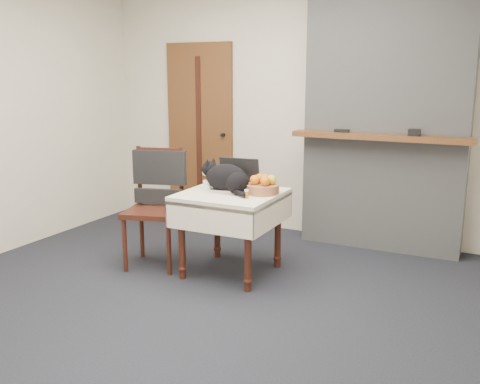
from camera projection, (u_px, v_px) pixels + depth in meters
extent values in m
plane|color=black|center=(206.00, 297.00, 4.05)|extent=(4.50, 4.50, 0.00)
cube|color=beige|center=(301.00, 109.00, 5.52)|extent=(4.50, 0.02, 2.60)
cube|color=brown|center=(200.00, 133.00, 6.08)|extent=(0.82, 0.05, 2.00)
cube|color=#38120F|center=(199.00, 133.00, 6.06)|extent=(0.06, 0.01, 1.70)
cylinder|color=black|center=(223.00, 135.00, 5.90)|extent=(0.04, 0.06, 0.04)
cube|color=gray|center=(386.00, 113.00, 5.00)|extent=(1.50, 0.30, 2.60)
cube|color=brown|center=(379.00, 137.00, 4.83)|extent=(1.62, 0.18, 0.05)
cube|color=black|center=(342.00, 131.00, 4.97)|extent=(0.14, 0.04, 0.03)
cube|color=black|center=(414.00, 133.00, 4.69)|extent=(0.10, 0.07, 0.06)
cylinder|color=#38120F|center=(182.00, 241.00, 4.36)|extent=(0.06, 0.06, 0.64)
sphere|color=#38120F|center=(182.00, 269.00, 4.42)|extent=(0.07, 0.07, 0.07)
cylinder|color=#38120F|center=(248.00, 252.00, 4.10)|extent=(0.06, 0.06, 0.64)
sphere|color=#38120F|center=(248.00, 281.00, 4.16)|extent=(0.07, 0.07, 0.07)
cylinder|color=#38120F|center=(217.00, 223.00, 4.89)|extent=(0.06, 0.06, 0.64)
sphere|color=#38120F|center=(217.00, 248.00, 4.94)|extent=(0.07, 0.07, 0.07)
cylinder|color=#38120F|center=(278.00, 232.00, 4.63)|extent=(0.06, 0.06, 0.64)
sphere|color=#38120F|center=(277.00, 258.00, 4.68)|extent=(0.07, 0.07, 0.07)
cube|color=#F0E4CC|center=(231.00, 196.00, 4.42)|extent=(0.78, 0.78, 0.06)
cube|color=#F0E4CC|center=(208.00, 220.00, 4.11)|extent=(0.78, 0.01, 0.22)
cube|color=#F0E4CC|center=(251.00, 199.00, 4.78)|extent=(0.78, 0.01, 0.22)
cube|color=#F0E4CC|center=(192.00, 204.00, 4.61)|extent=(0.01, 0.78, 0.22)
cube|color=#F0E4CC|center=(274.00, 214.00, 4.28)|extent=(0.01, 0.78, 0.22)
cube|color=#B7B7BC|center=(234.00, 190.00, 4.47)|extent=(0.38, 0.28, 0.02)
cube|color=black|center=(234.00, 188.00, 4.46)|extent=(0.31, 0.20, 0.00)
cube|color=black|center=(240.00, 171.00, 4.57)|extent=(0.36, 0.10, 0.24)
cube|color=#A3BAEF|center=(240.00, 171.00, 4.57)|extent=(0.33, 0.09, 0.22)
ellipsoid|color=black|center=(226.00, 178.00, 4.42)|extent=(0.40, 0.28, 0.23)
ellipsoid|color=black|center=(237.00, 182.00, 4.36)|extent=(0.23, 0.24, 0.19)
sphere|color=black|center=(210.00, 169.00, 4.52)|extent=(0.16, 0.16, 0.13)
ellipsoid|color=white|center=(206.00, 172.00, 4.55)|extent=(0.07, 0.08, 0.06)
ellipsoid|color=white|center=(213.00, 181.00, 4.52)|extent=(0.07, 0.09, 0.09)
cone|color=black|center=(207.00, 162.00, 4.47)|extent=(0.05, 0.06, 0.06)
cone|color=black|center=(214.00, 161.00, 4.53)|extent=(0.05, 0.06, 0.06)
cylinder|color=black|center=(239.00, 193.00, 4.27)|extent=(0.19, 0.14, 0.04)
sphere|color=white|center=(209.00, 187.00, 4.50)|extent=(0.04, 0.04, 0.04)
sphere|color=white|center=(216.00, 186.00, 4.57)|extent=(0.04, 0.04, 0.04)
cylinder|color=white|center=(207.00, 185.00, 4.52)|extent=(0.07, 0.07, 0.08)
cylinder|color=#986212|center=(247.00, 195.00, 4.20)|extent=(0.03, 0.03, 0.06)
cylinder|color=silver|center=(247.00, 190.00, 4.19)|extent=(0.03, 0.03, 0.01)
cylinder|color=#A86944|center=(262.00, 189.00, 4.36)|extent=(0.27, 0.27, 0.08)
sphere|color=orange|center=(255.00, 180.00, 4.34)|extent=(0.08, 0.08, 0.08)
sphere|color=orange|center=(265.00, 181.00, 4.29)|extent=(0.08, 0.08, 0.08)
sphere|color=orange|center=(265.00, 179.00, 4.40)|extent=(0.08, 0.08, 0.08)
sphere|color=gold|center=(271.00, 180.00, 4.35)|extent=(0.08, 0.08, 0.08)
sphere|color=orange|center=(260.00, 178.00, 4.40)|extent=(0.08, 0.08, 0.08)
cube|color=black|center=(252.00, 192.00, 4.39)|extent=(0.13, 0.10, 0.01)
cube|color=#38120F|center=(154.00, 212.00, 4.63)|extent=(0.56, 0.56, 0.04)
cylinder|color=#38120F|center=(125.00, 244.00, 4.53)|extent=(0.04, 0.04, 0.49)
cylinder|color=#38120F|center=(169.00, 247.00, 4.46)|extent=(0.04, 0.04, 0.49)
cylinder|color=#38120F|center=(142.00, 231.00, 4.91)|extent=(0.04, 0.04, 0.49)
cylinder|color=#38120F|center=(183.00, 234.00, 4.83)|extent=(0.04, 0.04, 0.49)
cylinder|color=#38120F|center=(139.00, 176.00, 4.80)|extent=(0.04, 0.04, 0.54)
cylinder|color=#38120F|center=(181.00, 178.00, 4.72)|extent=(0.04, 0.04, 0.54)
cube|color=#38120F|center=(160.00, 165.00, 4.74)|extent=(0.39, 0.13, 0.30)
cube|color=black|center=(160.00, 167.00, 4.73)|extent=(0.48, 0.19, 0.30)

